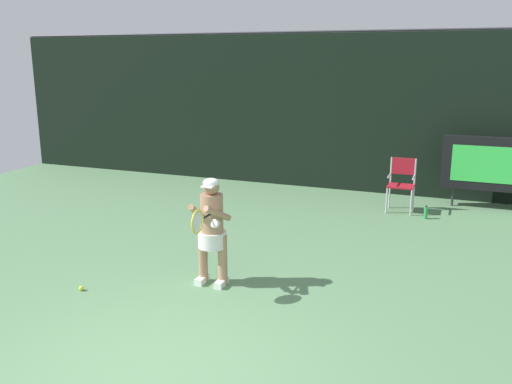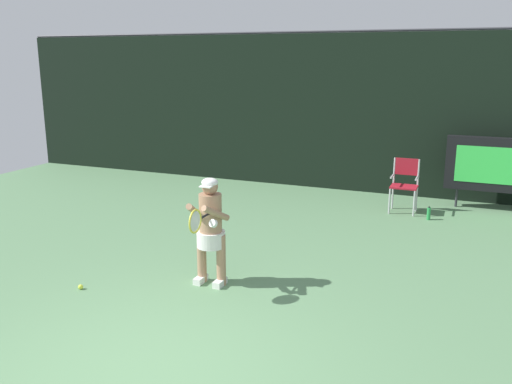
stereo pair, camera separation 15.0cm
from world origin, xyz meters
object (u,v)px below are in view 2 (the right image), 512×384
water_bottle (429,214)px  tennis_player (210,227)px  umpire_chair (405,182)px  scoreboard (503,165)px  tennis_racket (196,221)px  tennis_ball_loose (81,287)px

water_bottle → tennis_player: 5.06m
umpire_chair → scoreboard: bearing=24.0°
tennis_racket → tennis_ball_loose: size_ratio=8.85×
scoreboard → umpire_chair: (-1.80, -0.80, -0.33)m
scoreboard → tennis_racket: (-3.69, -6.08, 0.12)m
umpire_chair → water_bottle: 0.84m
tennis_player → tennis_racket: tennis_player is taller
tennis_racket → tennis_ball_loose: tennis_racket is taller
tennis_player → scoreboard: bearing=55.8°
tennis_player → tennis_racket: 0.60m
umpire_chair → tennis_ball_loose: size_ratio=15.88×
umpire_chair → tennis_player: (-1.96, -4.74, 0.21)m
umpire_chair → water_bottle: (0.54, -0.40, -0.50)m
water_bottle → tennis_racket: size_ratio=0.44×
water_bottle → tennis_ball_loose: water_bottle is taller
scoreboard → umpire_chair: 2.00m
water_bottle → tennis_player: (-2.50, -4.34, 0.70)m
scoreboard → tennis_ball_loose: (-5.32, -6.41, -0.91)m
umpire_chair → tennis_ball_loose: bearing=-122.1°
tennis_ball_loose → scoreboard: bearing=50.3°
tennis_racket → tennis_ball_loose: 1.96m
umpire_chair → tennis_racket: tennis_racket is taller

